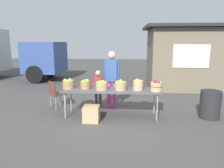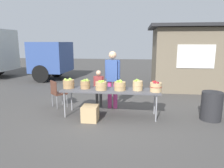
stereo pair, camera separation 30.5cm
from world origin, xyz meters
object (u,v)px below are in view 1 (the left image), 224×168
apple_basket_green_4 (138,85)px  folding_chair (56,92)px  market_table (111,91)px  apple_basket_green_1 (85,84)px  produce_crate (91,114)px  apple_basket_red_0 (156,86)px  trash_barrel (210,104)px  apple_basket_green_0 (68,84)px  vendor_adult (112,75)px  child_customer (98,87)px  apple_basket_green_2 (102,86)px  apple_basket_green_3 (120,86)px

apple_basket_green_4 → folding_chair: 2.60m
market_table → apple_basket_green_1: (-0.73, 0.06, 0.16)m
apple_basket_green_1 → produce_crate: bearing=-64.2°
apple_basket_red_0 → produce_crate: 1.87m
apple_basket_green_1 → trash_barrel: bearing=-0.5°
folding_chair → apple_basket_green_1: bearing=-162.2°
market_table → apple_basket_green_0: bearing=177.9°
apple_basket_green_0 → vendor_adult: 1.35m
apple_basket_green_0 → apple_basket_green_1: apple_basket_green_0 is taller
apple_basket_green_1 → child_customer: size_ratio=0.24×
apple_basket_red_0 → market_table: bearing=176.8°
apple_basket_red_0 → folding_chair: (-3.00, 0.62, -0.37)m
vendor_adult → apple_basket_green_2: bearing=76.6°
apple_basket_green_0 → produce_crate: bearing=-34.7°
market_table → vendor_adult: 0.76m
apple_basket_green_0 → folding_chair: (-0.57, 0.51, -0.37)m
apple_basket_green_0 → apple_basket_green_3: size_ratio=1.01×
apple_basket_green_3 → apple_basket_green_0: bearing=177.2°
apple_basket_green_2 → child_customer: size_ratio=0.27×
apple_basket_green_3 → apple_basket_green_1: bearing=175.2°
apple_basket_green_2 → child_customer: (-0.20, 0.65, -0.17)m
apple_basket_green_0 → trash_barrel: (3.90, -0.02, -0.50)m
apple_basket_green_4 → vendor_adult: size_ratio=0.17×
apple_basket_green_2 → trash_barrel: apple_basket_green_2 is taller
apple_basket_green_4 → produce_crate: 1.48m
apple_basket_green_4 → vendor_adult: 1.02m
folding_chair → trash_barrel: bearing=-143.7°
apple_basket_green_2 → vendor_adult: size_ratio=0.19×
apple_basket_green_4 → apple_basket_green_1: bearing=178.9°
market_table → produce_crate: bearing=-136.2°
apple_basket_green_4 → vendor_adult: vendor_adult is taller
apple_basket_green_1 → produce_crate: (0.25, -0.52, -0.67)m
apple_basket_green_0 → vendor_adult: size_ratio=0.19×
market_table → apple_basket_green_3: apple_basket_green_3 is taller
child_customer → produce_crate: (-0.03, -1.05, -0.50)m
vendor_adult → produce_crate: size_ratio=4.32×
folding_chair → apple_basket_green_2: bearing=-158.9°
folding_chair → market_table: bearing=-154.2°
market_table → apple_basket_green_3: (0.26, -0.03, 0.16)m
market_table → child_customer: (-0.45, 0.59, -0.01)m
apple_basket_green_0 → apple_basket_green_3: same height
child_customer → trash_barrel: (3.14, -0.57, -0.33)m
apple_basket_green_1 → vendor_adult: size_ratio=0.16×
apple_basket_green_4 → apple_basket_green_3: bearing=-173.7°
apple_basket_green_1 → vendor_adult: (0.70, 0.63, 0.17)m
vendor_adult → apple_basket_green_0: bearing=31.5°
market_table → child_customer: 0.74m
child_customer → apple_basket_green_1: bearing=58.6°
apple_basket_red_0 → folding_chair: size_ratio=0.38×
apple_basket_green_0 → apple_basket_red_0: bearing=-2.7°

